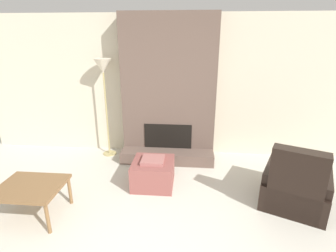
# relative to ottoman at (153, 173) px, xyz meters

# --- Properties ---
(wall_back) EXTENTS (7.24, 0.06, 2.60)m
(wall_back) POSITION_rel_ottoman_xyz_m (0.14, 1.33, 1.09)
(wall_back) COLOR beige
(wall_back) RESTS_ON ground_plane
(fireplace) EXTENTS (1.69, 0.69, 2.60)m
(fireplace) POSITION_rel_ottoman_xyz_m (0.14, 1.11, 0.99)
(fireplace) COLOR brown
(fireplace) RESTS_ON ground_plane
(ottoman) EXTENTS (0.62, 0.61, 0.45)m
(ottoman) POSITION_rel_ottoman_xyz_m (0.00, 0.00, 0.00)
(ottoman) COLOR #8C4C47
(ottoman) RESTS_ON ground_plane
(armchair) EXTENTS (1.13, 1.22, 0.93)m
(armchair) POSITION_rel_ottoman_xyz_m (2.01, -0.31, 0.06)
(armchair) COLOR black
(armchair) RESTS_ON ground_plane
(side_table) EXTENTS (0.79, 0.66, 0.44)m
(side_table) POSITION_rel_ottoman_xyz_m (-1.43, -0.87, 0.18)
(side_table) COLOR brown
(side_table) RESTS_ON ground_plane
(floor_lamp_left) EXTENTS (0.32, 0.32, 1.84)m
(floor_lamp_left) POSITION_rel_ottoman_xyz_m (-1.02, 1.04, 1.39)
(floor_lamp_left) COLOR tan
(floor_lamp_left) RESTS_ON ground_plane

